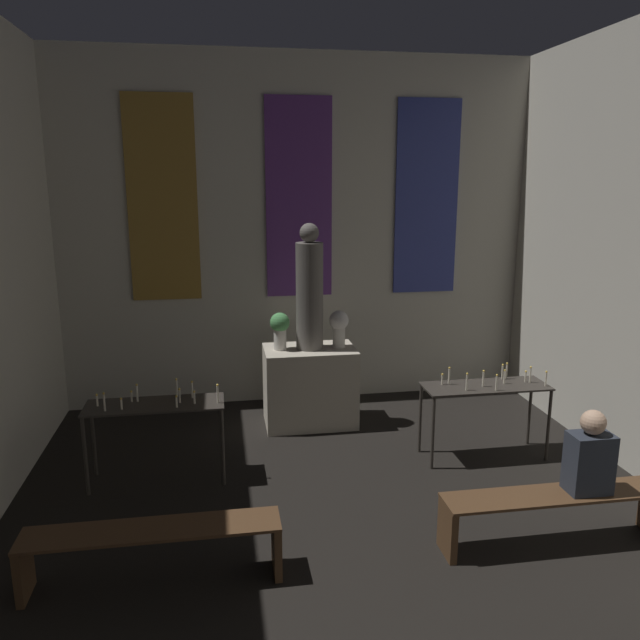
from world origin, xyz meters
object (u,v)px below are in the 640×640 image
Objects in this scene: pew_back_left at (153,543)px; person_seated at (590,456)px; flower_vase_left at (280,328)px; pew_back_right at (554,507)px; statue at (309,291)px; flower_vase_right at (339,325)px; altar at (310,386)px; candle_rack_left at (155,413)px; candle_rack_right at (486,394)px.

pew_back_left is 2.69× the size of person_seated.
flower_vase_left is 3.76m from pew_back_right.
flower_vase_right is (0.37, 0.00, -0.44)m from statue.
candle_rack_left reaches higher than altar.
altar is 0.82× the size of candle_rack_left.
pew_back_left is at bearing -153.17° from candle_rack_right.
candle_rack_left is 0.71× the size of pew_back_left.
altar reaches higher than pew_back_right.
pew_back_right is 2.69× the size of person_seated.
altar is 1.56× the size of person_seated.
pew_back_right is at bearing -61.16° from statue.
candle_rack_left is at bearing 93.84° from pew_back_left.
pew_back_left is at bearing -123.96° from flower_vase_right.
statue is 0.58m from flower_vase_left.
candle_rack_left is (-1.41, -1.27, -0.54)m from flower_vase_left.
flower_vase_left is 0.34× the size of candle_rack_left.
candle_rack_right is at bearing -41.97° from flower_vase_right.
flower_vase_right is (0.74, 0.00, 0.00)m from flower_vase_left.
pew_back_right is at bearing 180.00° from person_seated.
candle_rack_right is at bearing -30.56° from flower_vase_left.
person_seated is at bearing -84.90° from candle_rack_right.
statue is at bearing 180.00° from flower_vase_right.
candle_rack_left is at bearing 154.89° from person_seated.
pew_back_left is (-1.66, -3.02, -0.15)m from altar.
pew_back_right is (3.44, -1.74, -0.39)m from candle_rack_left.
person_seated is (0.16, -1.74, 0.06)m from candle_rack_right.
statue is 2.40m from candle_rack_left.
flower_vase_left is 3.41m from pew_back_left.
flower_vase_right is at bearing 113.17° from pew_back_right.
flower_vase_right is at bearing 117.51° from person_seated.
altar is 3.60m from person_seated.
candle_rack_left is 3.57m from candle_rack_right.
flower_vase_left reaches higher than candle_rack_right.
altar is at bearing 180.00° from flower_vase_right.
person_seated is at bearing -62.49° from flower_vase_right.
pew_back_right is at bearing 0.00° from pew_back_left.
statue is at bearing 61.16° from pew_back_left.
statue reaches higher than candle_rack_right.
flower_vase_left is 3.83m from person_seated.
person_seated reaches higher than candle_rack_left.
statue reaches higher than pew_back_right.
statue reaches higher than person_seated.
flower_vase_right reaches higher than person_seated.
candle_rack_right is 1.79m from pew_back_right.
pew_back_left and pew_back_right have the same top height.
candle_rack_left is 1.00× the size of candle_rack_right.
altar is 2.21m from candle_rack_right.
candle_rack_right is at bearing -35.49° from statue.
flower_vase_right is 0.34× the size of candle_rack_left.
pew_back_left is 3.63m from person_seated.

